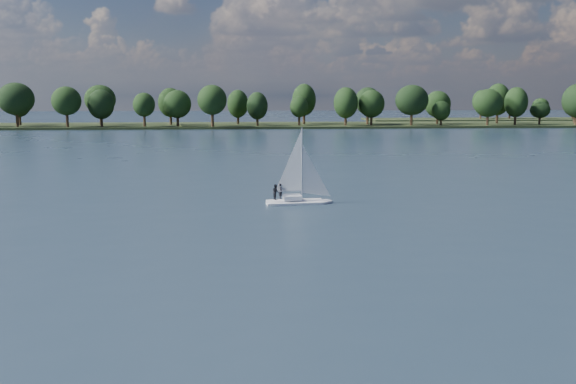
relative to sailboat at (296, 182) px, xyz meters
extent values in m
plane|color=#233342|center=(1.74, 53.39, -2.24)|extent=(700.00, 700.00, 0.00)
cube|color=black|center=(1.74, 165.39, -2.24)|extent=(660.00, 40.00, 1.50)
cube|color=white|center=(0.10, 0.01, -2.24)|extent=(6.22, 2.29, 0.72)
cube|color=white|center=(0.10, 0.01, -1.52)|extent=(1.89, 1.25, 0.45)
cylinder|color=#AEAEB5|center=(0.10, 0.01, 1.83)|extent=(0.11, 0.11, 7.16)
imported|color=black|center=(-1.49, 0.16, -0.92)|extent=(0.52, 0.65, 1.54)
imported|color=black|center=(-2.02, -0.38, -0.92)|extent=(0.79, 0.90, 1.54)
camera|label=1|loc=(-5.98, -62.98, 8.52)|focal=40.00mm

